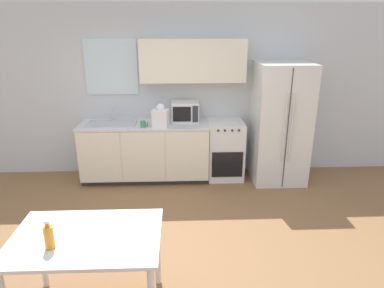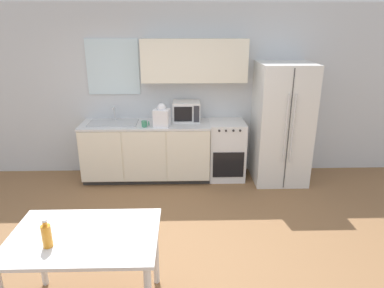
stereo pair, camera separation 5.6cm
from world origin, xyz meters
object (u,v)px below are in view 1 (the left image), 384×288
(coffee_mug, at_px, (144,124))
(refrigerator, at_px, (280,123))
(drink_bottle, at_px, (49,237))
(oven_range, at_px, (225,150))
(dining_table, at_px, (87,247))
(microwave, at_px, (185,111))

(coffee_mug, bearing_deg, refrigerator, 3.16)
(coffee_mug, height_order, drink_bottle, same)
(oven_range, bearing_deg, refrigerator, -6.68)
(refrigerator, relative_size, coffee_mug, 15.77)
(dining_table, relative_size, drink_bottle, 5.06)
(microwave, xyz_separation_m, drink_bottle, (-1.09, -3.01, -0.21))
(refrigerator, bearing_deg, drink_bottle, -132.13)
(drink_bottle, bearing_deg, coffee_mug, 80.33)
(drink_bottle, bearing_deg, refrigerator, 47.87)
(microwave, height_order, drink_bottle, microwave)
(refrigerator, height_order, drink_bottle, refrigerator)
(dining_table, xyz_separation_m, drink_bottle, (-0.23, -0.14, 0.21))
(drink_bottle, bearing_deg, oven_range, 59.39)
(microwave, distance_m, drink_bottle, 3.20)
(microwave, bearing_deg, oven_range, -7.85)
(microwave, bearing_deg, dining_table, -106.67)
(oven_range, xyz_separation_m, refrigerator, (0.83, -0.10, 0.46))
(coffee_mug, bearing_deg, microwave, 25.72)
(refrigerator, relative_size, dining_table, 1.54)
(refrigerator, xyz_separation_m, microwave, (-1.47, 0.19, 0.16))
(refrigerator, height_order, dining_table, refrigerator)
(oven_range, relative_size, coffee_mug, 7.94)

